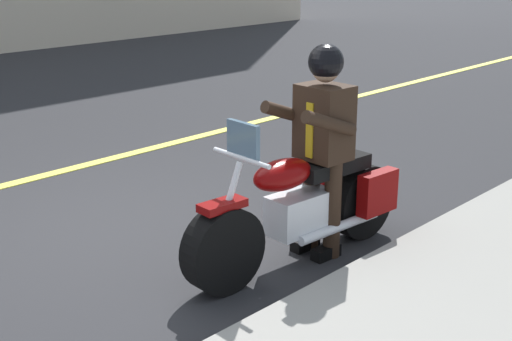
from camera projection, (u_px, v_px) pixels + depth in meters
name	position (u px, v px, depth m)	size (l,w,h in m)	color
ground_plane	(119.00, 236.00, 6.22)	(80.00, 80.00, 0.00)	#28282B
lane_center_stripe	(8.00, 185.00, 7.53)	(60.00, 0.16, 0.01)	#E5DB4C
motorcycle_main	(305.00, 207.00, 5.64)	(2.22, 0.70, 1.26)	black
rider_main	(322.00, 133.00, 5.58)	(0.65, 0.58, 1.74)	black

